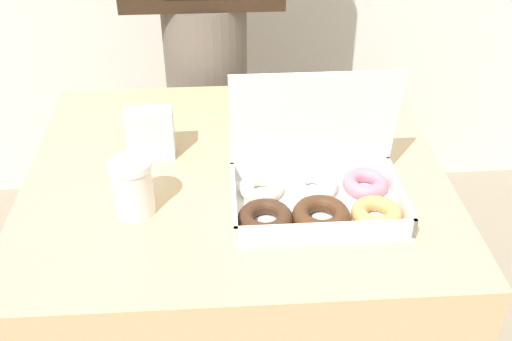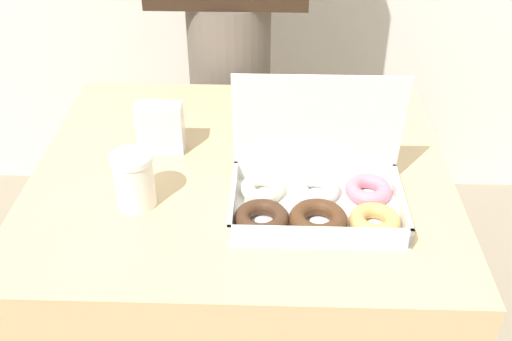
# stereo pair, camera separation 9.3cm
# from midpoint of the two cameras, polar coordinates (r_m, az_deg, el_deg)

# --- Properties ---
(table) EXTENTS (0.90, 0.80, 0.76)m
(table) POSITION_cam_midpoint_polar(r_m,az_deg,el_deg) (1.55, 0.57, -11.40)
(table) COLOR tan
(table) RESTS_ON ground_plane
(donut_box) EXTENTS (0.34, 0.23, 0.26)m
(donut_box) POSITION_cam_midpoint_polar(r_m,az_deg,el_deg) (1.17, 8.06, -2.32)
(donut_box) COLOR white
(donut_box) RESTS_ON table
(coffee_cup) EXTENTS (0.08, 0.08, 0.12)m
(coffee_cup) POSITION_cam_midpoint_polar(r_m,az_deg,el_deg) (1.18, -9.34, -0.96)
(coffee_cup) COLOR silver
(coffee_cup) RESTS_ON table
(napkin_holder) EXTENTS (0.10, 0.05, 0.12)m
(napkin_holder) POSITION_cam_midpoint_polar(r_m,az_deg,el_deg) (1.34, -7.17, 3.99)
(napkin_holder) COLOR silver
(napkin_holder) RESTS_ON table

